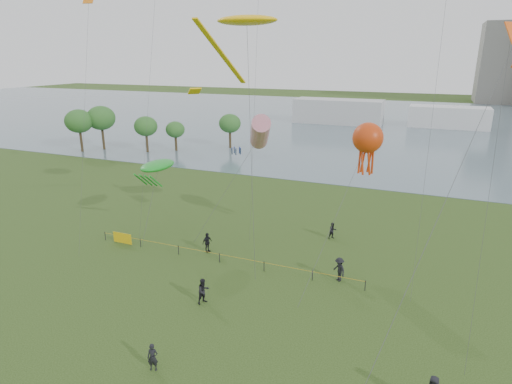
% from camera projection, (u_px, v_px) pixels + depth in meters
% --- Properties ---
extents(lake, '(400.00, 120.00, 0.08)m').
position_uv_depth(lake, '(388.00, 123.00, 109.96)').
color(lake, slate).
rests_on(lake, ground_plane).
extents(building_low, '(16.00, 18.00, 28.00)m').
position_uv_depth(building_low, '(503.00, 63.00, 154.16)').
color(building_low, slate).
rests_on(building_low, ground_plane).
extents(pavilion_left, '(22.00, 8.00, 6.00)m').
position_uv_depth(pavilion_left, '(338.00, 111.00, 108.96)').
color(pavilion_left, silver).
rests_on(pavilion_left, ground_plane).
extents(pavilion_right, '(18.00, 7.00, 5.00)m').
position_uv_depth(pavilion_right, '(448.00, 117.00, 102.40)').
color(pavilion_right, silver).
rests_on(pavilion_right, ground_plane).
extents(trees, '(27.78, 17.46, 7.94)m').
position_uv_depth(trees, '(131.00, 122.00, 76.70)').
color(trees, '#342817').
rests_on(trees, ground_plane).
extents(fence, '(24.07, 0.07, 1.05)m').
position_uv_depth(fence, '(158.00, 245.00, 37.94)').
color(fence, black).
rests_on(fence, ground_plane).
extents(spectator_a, '(1.03, 1.12, 1.86)m').
position_uv_depth(spectator_a, '(204.00, 291.00, 29.76)').
color(spectator_a, black).
rests_on(spectator_a, ground_plane).
extents(spectator_b, '(1.39, 1.37, 1.92)m').
position_uv_depth(spectator_b, '(339.00, 269.00, 32.72)').
color(spectator_b, black).
rests_on(spectator_b, ground_plane).
extents(spectator_c, '(0.75, 1.13, 1.78)m').
position_uv_depth(spectator_c, '(207.00, 242.00, 37.60)').
color(spectator_c, black).
rests_on(spectator_c, ground_plane).
extents(spectator_f, '(0.69, 0.55, 1.63)m').
position_uv_depth(spectator_f, '(153.00, 357.00, 23.39)').
color(spectator_f, black).
rests_on(spectator_f, ground_plane).
extents(spectator_g, '(0.99, 0.96, 1.60)m').
position_uv_depth(spectator_g, '(333.00, 231.00, 40.33)').
color(spectator_g, black).
rests_on(spectator_g, ground_plane).
extents(kite_stingray, '(4.70, 9.94, 19.41)m').
position_uv_depth(kite_stingray, '(246.00, 22.00, 31.26)').
color(kite_stingray, '#3F3F42').
extents(kite_windsock, '(6.89, 6.23, 11.87)m').
position_uv_depth(kite_windsock, '(260.00, 132.00, 38.29)').
color(kite_windsock, '#3F3F42').
extents(kite_creature, '(2.36, 5.34, 7.28)m').
position_uv_depth(kite_creature, '(157.00, 166.00, 39.54)').
color(kite_creature, '#3F3F42').
extents(kite_octopus, '(3.84, 10.35, 11.65)m').
position_uv_depth(kite_octopus, '(368.00, 139.00, 33.44)').
color(kite_octopus, '#3F3F42').
extents(kite_delta, '(6.76, 15.16, 18.20)m').
position_uv_depth(kite_delta, '(506.00, 60.00, 20.95)').
color(kite_delta, '#3F3F42').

